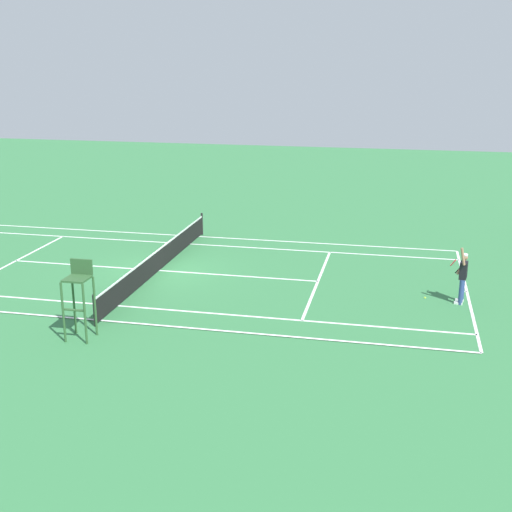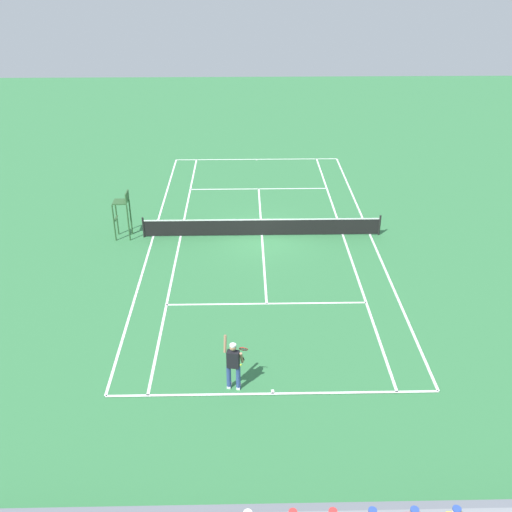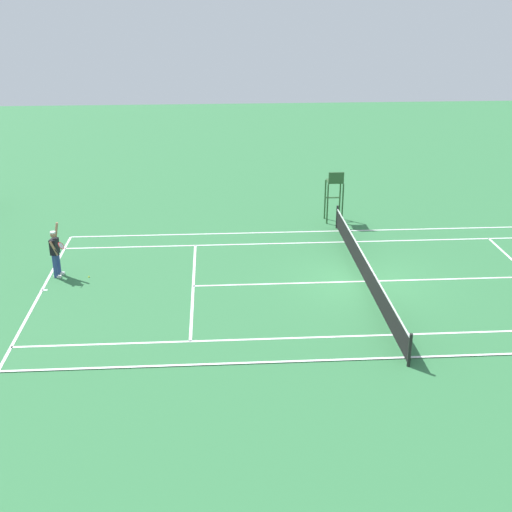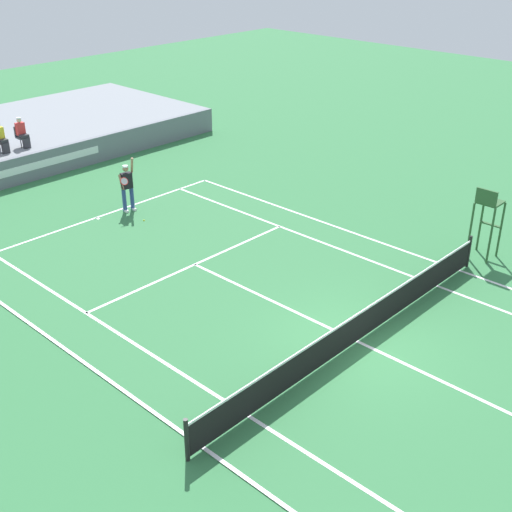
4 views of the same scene
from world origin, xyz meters
TOP-DOWN VIEW (x-y plane):
  - ground_plane at (0.00, 0.00)m, footprint 80.00×80.00m
  - court at (0.00, 0.00)m, footprint 11.08×23.88m
  - net at (0.00, 0.00)m, footprint 11.98×0.10m
  - tennis_player at (1.28, 11.57)m, footprint 0.82×0.62m
  - tennis_ball at (1.06, 10.37)m, footprint 0.07×0.07m
  - umpire_chair at (6.87, 0.00)m, footprint 0.77×0.77m

SIDE VIEW (x-z plane):
  - ground_plane at x=0.00m, z-range 0.00..0.00m
  - court at x=0.00m, z-range 0.00..0.02m
  - tennis_ball at x=1.06m, z-range 0.00..0.07m
  - net at x=0.00m, z-range -0.01..1.06m
  - tennis_player at x=1.28m, z-range -0.05..2.04m
  - umpire_chair at x=6.87m, z-range 0.34..2.78m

